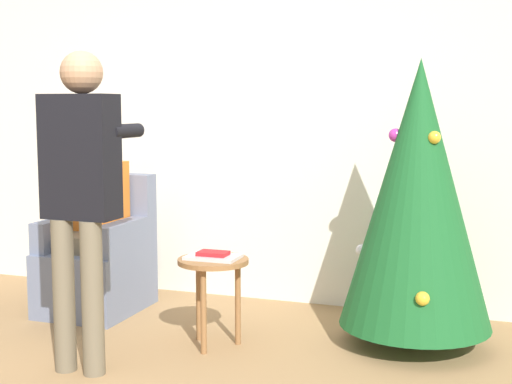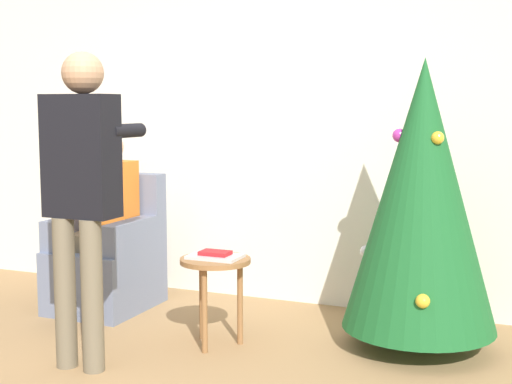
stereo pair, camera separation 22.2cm
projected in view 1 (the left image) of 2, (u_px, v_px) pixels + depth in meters
The scene contains 8 objects.
wall_back at pixel (245, 121), 5.36m from camera, with size 8.00×0.06×2.70m.
christmas_tree at pixel (418, 194), 4.28m from camera, with size 0.92×0.92×1.75m.
armchair at pixel (99, 263), 5.14m from camera, with size 0.62×0.73×0.97m.
person_seated at pixel (95, 214), 5.07m from camera, with size 0.36×0.46×1.27m.
person_standing at pixel (81, 181), 3.87m from camera, with size 0.42×0.57×1.76m.
side_stool at pixel (213, 273), 4.32m from camera, with size 0.43×0.43×0.54m.
laptop at pixel (213, 257), 4.31m from camera, with size 0.32×0.21×0.02m.
book at pixel (213, 253), 4.31m from camera, with size 0.18×0.12×0.02m.
Camera 1 is at (1.87, -2.82, 1.46)m, focal length 50.00 mm.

